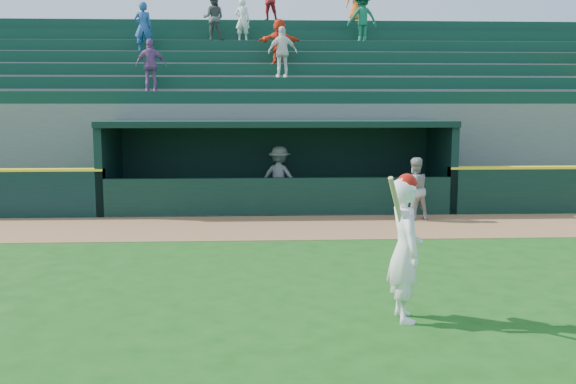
% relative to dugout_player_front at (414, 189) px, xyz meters
% --- Properties ---
extents(ground, '(120.00, 120.00, 0.00)m').
position_rel_dugout_player_front_xyz_m(ground, '(-3.37, -5.70, -0.79)').
color(ground, '#174A12').
rests_on(ground, ground).
extents(warning_track, '(40.00, 3.00, 0.01)m').
position_rel_dugout_player_front_xyz_m(warning_track, '(-3.37, -0.80, -0.79)').
color(warning_track, '#95633B').
rests_on(warning_track, ground).
extents(dugout_player_front, '(0.91, 0.80, 1.58)m').
position_rel_dugout_player_front_xyz_m(dugout_player_front, '(0.00, 0.00, 0.00)').
color(dugout_player_front, '#9E9D99').
rests_on(dugout_player_front, ground).
extents(dugout_player_inside, '(1.28, 1.02, 1.74)m').
position_rel_dugout_player_front_xyz_m(dugout_player_inside, '(-3.31, 2.10, 0.08)').
color(dugout_player_inside, '#979692').
rests_on(dugout_player_inside, ground).
extents(dugout, '(9.40, 2.80, 2.46)m').
position_rel_dugout_player_front_xyz_m(dugout, '(-3.37, 2.31, 0.57)').
color(dugout, slate).
rests_on(dugout, ground).
extents(stands, '(34.50, 6.25, 7.57)m').
position_rel_dugout_player_front_xyz_m(stands, '(-3.35, 6.87, 1.61)').
color(stands, slate).
rests_on(stands, ground).
extents(batter_at_plate, '(0.59, 0.81, 2.01)m').
position_rel_dugout_player_front_xyz_m(batter_at_plate, '(-1.96, -7.43, 0.20)').
color(batter_at_plate, white).
rests_on(batter_at_plate, ground).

